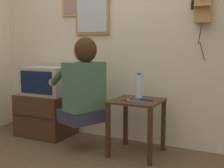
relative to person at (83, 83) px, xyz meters
name	(u,v)px	position (x,y,z in m)	size (l,w,h in m)	color
wall_back	(124,33)	(0.21, 0.57, 0.54)	(6.80, 0.05, 2.55)	beige
side_table	(137,112)	(0.54, 0.16, -0.29)	(0.49, 0.49, 0.57)	#422819
person	(83,83)	(0.00, 0.00, 0.00)	(0.62, 0.58, 0.90)	#2D3347
tv_stand	(46,115)	(-0.73, 0.27, -0.48)	(0.65, 0.49, 0.52)	#422819
television	(47,81)	(-0.71, 0.28, -0.04)	(0.57, 0.40, 0.35)	#ADA89E
wall_phone_antique	(203,1)	(1.10, 0.49, 0.82)	(0.20, 0.19, 0.83)	#AD7A47
wall_mirror	(92,10)	(-0.19, 0.53, 0.82)	(0.46, 0.04, 0.59)	olive
cell_phone_held	(127,99)	(0.45, 0.10, -0.16)	(0.06, 0.12, 0.01)	maroon
cell_phone_spare	(147,100)	(0.64, 0.19, -0.16)	(0.14, 0.10, 0.01)	navy
water_bottle	(139,86)	(0.52, 0.27, -0.04)	(0.07, 0.07, 0.27)	silver
toothbrush	(134,101)	(0.56, 0.03, -0.15)	(0.19, 0.05, 0.02)	#338CD8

